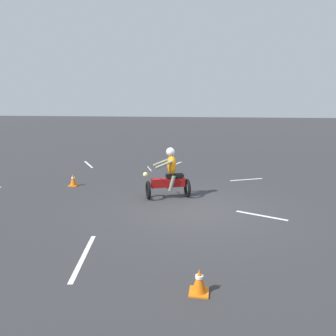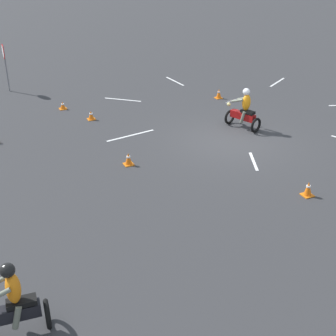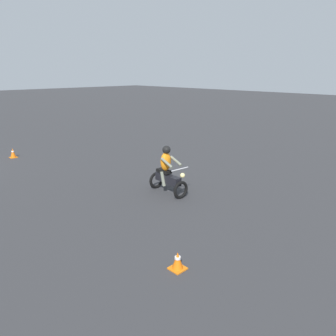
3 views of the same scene
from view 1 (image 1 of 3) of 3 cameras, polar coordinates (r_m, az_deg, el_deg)
ground_plane at (r=9.55m, az=5.08°, el=-7.41°), size 120.00×120.00×0.00m
motorcycle_rider_foreground at (r=10.54m, az=0.19°, el=-1.45°), size 1.55×1.08×1.66m
traffic_cone_near_left at (r=5.66m, az=5.45°, el=-19.06°), size 0.32×0.32×0.43m
traffic_cone_far_right at (r=12.70m, az=-16.18°, el=-2.03°), size 0.32×0.32×0.46m
lane_stripe_n at (r=7.07m, az=-14.50°, el=-14.70°), size 0.47×2.05×0.01m
lane_stripe_nw at (r=9.47m, az=15.95°, el=-7.96°), size 1.35×0.66×0.01m
lane_stripe_sw at (r=13.58m, az=13.49°, el=-1.96°), size 1.35×0.71×0.01m
lane_stripe_s at (r=16.40m, az=1.23°, el=0.63°), size 0.53×1.54×0.01m
lane_stripe_se at (r=16.90m, az=-13.69°, el=0.63°), size 1.13×1.66×0.01m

